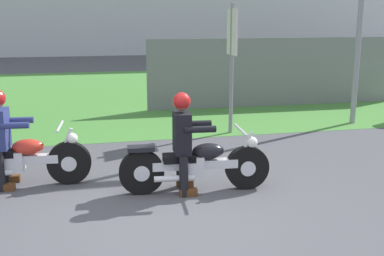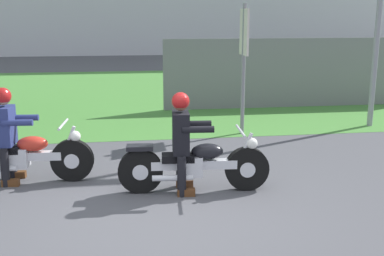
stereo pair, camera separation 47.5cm
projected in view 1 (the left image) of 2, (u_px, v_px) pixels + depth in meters
ground at (162, 219)px, 5.77m from camera, size 120.00×120.00×0.00m
grass_verge at (114, 93)px, 15.00m from camera, size 60.00×12.00×0.01m
motorcycle_lead at (196, 165)px, 6.61m from camera, size 2.08×0.66×0.86m
rider_lead at (183, 135)px, 6.49m from camera, size 0.57×0.48×1.39m
motorcycle_follow at (16, 160)px, 6.80m from camera, size 2.09×0.66×0.87m
rider_follow at (1, 131)px, 6.68m from camera, size 0.57×0.48×1.39m
sign_banner at (232, 49)px, 9.62m from camera, size 0.08×0.60×2.60m
fence_segment at (278, 72)px, 12.82m from camera, size 7.00×0.06×1.80m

